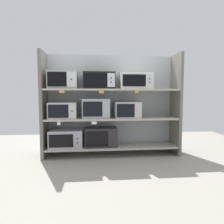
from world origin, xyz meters
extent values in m
cube|color=gray|center=(0.00, -1.00, -0.01)|extent=(6.27, 6.00, 0.02)
cube|color=#9EA3A8|center=(0.00, 0.25, 0.90)|extent=(2.47, 0.04, 1.79)
cube|color=#68645B|center=(-1.16, 0.00, 0.90)|extent=(0.05, 0.45, 1.79)
cube|color=#68645B|center=(1.16, 0.00, 0.90)|extent=(0.05, 0.45, 1.79)
cube|color=#ADA899|center=(0.00, 0.00, 0.15)|extent=(2.27, 0.45, 0.03)
cube|color=#A09BAA|center=(-0.79, 0.00, 0.32)|extent=(0.56, 0.41, 0.30)
cube|color=black|center=(-0.86, -0.21, 0.32)|extent=(0.39, 0.01, 0.21)
cube|color=#A09BAA|center=(-0.59, -0.21, 0.32)|extent=(0.13, 0.01, 0.24)
cylinder|color=#262628|center=(-0.59, -0.22, 0.28)|extent=(0.02, 0.01, 0.02)
cylinder|color=#262628|center=(-0.59, -0.22, 0.35)|extent=(0.02, 0.01, 0.02)
cube|color=#2C262B|center=(-0.20, 0.00, 0.33)|extent=(0.55, 0.32, 0.33)
cube|color=black|center=(-0.27, -0.17, 0.33)|extent=(0.37, 0.01, 0.26)
cube|color=#2C262B|center=(-0.01, -0.17, 0.33)|extent=(0.15, 0.01, 0.26)
cube|color=#ADA899|center=(0.00, 0.00, 0.65)|extent=(2.27, 0.45, 0.03)
cube|color=#B9BFBA|center=(-0.84, 0.00, 0.80)|extent=(0.47, 0.39, 0.27)
cube|color=black|center=(-0.89, -0.20, 0.80)|extent=(0.33, 0.01, 0.21)
cube|color=#B9BFBA|center=(-0.67, -0.20, 0.80)|extent=(0.11, 0.01, 0.22)
cylinder|color=#262628|center=(-0.67, -0.21, 0.80)|extent=(0.02, 0.01, 0.02)
cube|color=#96A2A8|center=(-0.28, 0.00, 0.83)|extent=(0.47, 0.36, 0.33)
cube|color=black|center=(-0.34, -0.19, 0.83)|extent=(0.32, 0.01, 0.24)
cube|color=#96A2A8|center=(-0.12, -0.19, 0.83)|extent=(0.12, 0.01, 0.27)
cube|color=#BCB7B8|center=(0.27, 0.00, 0.81)|extent=(0.45, 0.38, 0.28)
cube|color=black|center=(0.21, -0.20, 0.81)|extent=(0.30, 0.01, 0.22)
cube|color=#BCB7B8|center=(0.42, -0.19, 0.81)|extent=(0.12, 0.01, 0.22)
cube|color=white|center=(-0.88, -0.23, 0.61)|extent=(0.05, 0.00, 0.05)
cube|color=white|center=(-0.32, -0.23, 0.61)|extent=(0.08, 0.00, 0.04)
cube|color=#ADA899|center=(0.00, 0.00, 1.15)|extent=(2.27, 0.45, 0.03)
cube|color=#9BA7A2|center=(-0.83, 0.00, 1.32)|extent=(0.49, 0.36, 0.30)
cube|color=black|center=(-0.90, -0.18, 1.32)|extent=(0.30, 0.01, 0.23)
cube|color=silver|center=(-0.67, -0.18, 1.32)|extent=(0.15, 0.01, 0.24)
cylinder|color=#262628|center=(-0.67, -0.19, 1.32)|extent=(0.02, 0.01, 0.02)
cube|color=black|center=(-0.23, 0.00, 1.31)|extent=(0.53, 0.37, 0.28)
cube|color=black|center=(-0.28, -0.19, 1.31)|extent=(0.38, 0.01, 0.21)
cube|color=silver|center=(-0.03, -0.19, 1.31)|extent=(0.12, 0.01, 0.23)
cylinder|color=#262628|center=(-0.03, -0.20, 1.28)|extent=(0.02, 0.01, 0.02)
cylinder|color=#262628|center=(-0.03, -0.20, 1.34)|extent=(0.02, 0.01, 0.02)
cube|color=silver|center=(0.41, 0.00, 1.31)|extent=(0.55, 0.38, 0.27)
cube|color=black|center=(0.35, -0.20, 1.31)|extent=(0.39, 0.01, 0.20)
cube|color=silver|center=(0.61, -0.20, 1.31)|extent=(0.13, 0.01, 0.22)
cylinder|color=#262628|center=(0.61, -0.20, 1.28)|extent=(0.02, 0.01, 0.02)
cylinder|color=#262628|center=(0.61, -0.20, 1.34)|extent=(0.02, 0.01, 0.02)
cube|color=orange|center=(-0.83, -0.23, 1.12)|extent=(0.09, 0.00, 0.03)
cube|color=orange|center=(-0.19, -0.23, 1.11)|extent=(0.08, 0.00, 0.04)
cube|color=orange|center=(0.39, -0.23, 1.12)|extent=(0.06, 0.00, 0.03)
camera|label=1|loc=(-0.33, -3.48, 1.06)|focal=31.98mm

